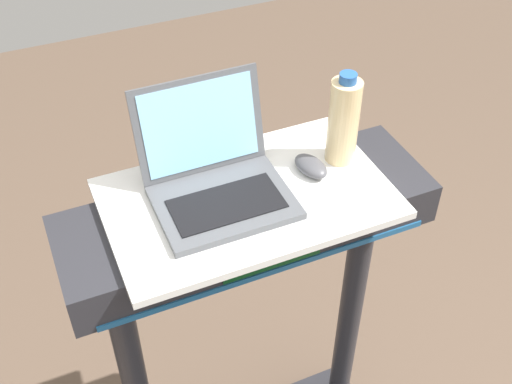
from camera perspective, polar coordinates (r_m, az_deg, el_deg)
desk_board at (r=1.50m, az=-0.76°, el=-0.56°), size 0.66×0.41×0.02m
laptop at (r=1.47m, az=-3.57°, el=1.35°), size 0.31×0.29×0.24m
computer_mouse at (r=1.55m, az=4.87°, el=2.30°), size 0.08×0.11×0.03m
water_bottle at (r=1.55m, az=7.75°, el=6.27°), size 0.07×0.07×0.24m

